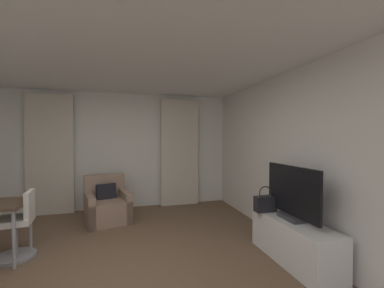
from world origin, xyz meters
name	(u,v)px	position (x,y,z in m)	size (l,w,h in m)	color
ground_plane	(114,286)	(0.00, 0.00, 0.00)	(12.00, 12.00, 0.00)	brown
wall_window	(119,151)	(0.00, 3.03, 1.30)	(5.12, 0.06, 2.60)	silver
wall_right	(311,160)	(2.53, 0.00, 1.30)	(0.06, 6.12, 2.60)	silver
ceiling	(112,40)	(0.00, 0.00, 2.63)	(5.12, 6.12, 0.06)	white
curtain_left_panel	(50,154)	(-1.38, 2.90, 1.25)	(0.90, 0.06, 2.50)	beige
curtain_right_panel	(180,152)	(1.38, 2.90, 1.25)	(0.90, 0.06, 2.50)	beige
armchair	(107,206)	(-0.21, 2.16, 0.29)	(0.93, 0.93, 0.86)	#997A66
desk_chair	(19,228)	(-1.25, 0.99, 0.39)	(0.48, 0.48, 0.88)	gray
tv_console	(294,241)	(2.21, -0.08, 0.27)	(0.46, 1.28, 0.54)	white
tv_flatscreen	(292,194)	(2.21, -0.04, 0.86)	(0.20, 0.97, 0.70)	#333338
handbag_primary	(265,203)	(2.06, 0.35, 0.66)	(0.30, 0.14, 0.37)	black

